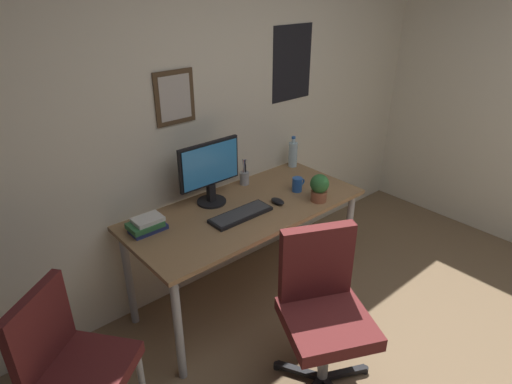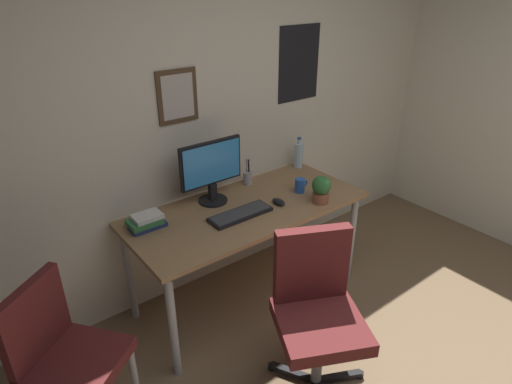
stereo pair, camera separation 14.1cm
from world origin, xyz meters
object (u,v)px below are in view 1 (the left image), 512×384
at_px(potted_plant, 319,187).
at_px(pen_cup, 244,177).
at_px(keyboard, 241,215).
at_px(monitor, 210,170).
at_px(water_bottle, 293,154).
at_px(book_stack_left, 147,225).
at_px(coffee_mug_near, 297,184).
at_px(side_chair, 70,360).
at_px(office_chair, 322,304).
at_px(computer_mouse, 278,201).

distance_m(potted_plant, pen_cup, 0.59).
height_order(keyboard, pen_cup, pen_cup).
bearing_deg(monitor, potted_plant, -38.94).
relative_size(monitor, water_bottle, 1.82).
bearing_deg(book_stack_left, coffee_mug_near, -11.06).
height_order(water_bottle, coffee_mug_near, water_bottle).
bearing_deg(pen_cup, keyboard, -132.33).
bearing_deg(coffee_mug_near, side_chair, -173.06).
bearing_deg(keyboard, water_bottle, 23.50).
height_order(potted_plant, pen_cup, pen_cup).
relative_size(coffee_mug_near, potted_plant, 0.56).
bearing_deg(side_chair, pen_cup, 19.71).
relative_size(office_chair, computer_mouse, 8.64).
distance_m(coffee_mug_near, pen_cup, 0.40).
bearing_deg(pen_cup, book_stack_left, -171.74).
distance_m(office_chair, side_chair, 1.31).
height_order(computer_mouse, pen_cup, pen_cup).
distance_m(keyboard, potted_plant, 0.58).
bearing_deg(office_chair, keyboard, 88.28).
relative_size(side_chair, pen_cup, 4.38).
height_order(coffee_mug_near, book_stack_left, coffee_mug_near).
bearing_deg(coffee_mug_near, water_bottle, 49.00).
xyz_separation_m(keyboard, coffee_mug_near, (0.54, 0.02, 0.04)).
xyz_separation_m(office_chair, potted_plant, (0.57, 0.56, 0.34)).
bearing_deg(book_stack_left, water_bottle, 5.48).
distance_m(keyboard, book_stack_left, 0.59).
bearing_deg(coffee_mug_near, pen_cup, 122.37).
height_order(monitor, potted_plant, monitor).
relative_size(office_chair, pen_cup, 4.75).
bearing_deg(book_stack_left, monitor, 5.40).
distance_m(office_chair, pen_cup, 1.19).
height_order(pen_cup, book_stack_left, pen_cup).
xyz_separation_m(keyboard, book_stack_left, (-0.54, 0.23, 0.03)).
bearing_deg(book_stack_left, side_chair, -147.62).
height_order(computer_mouse, coffee_mug_near, coffee_mug_near).
distance_m(keyboard, coffee_mug_near, 0.54).
bearing_deg(computer_mouse, monitor, 136.71).
height_order(keyboard, book_stack_left, book_stack_left).
xyz_separation_m(computer_mouse, pen_cup, (0.03, 0.39, 0.04)).
xyz_separation_m(monitor, book_stack_left, (-0.51, -0.05, -0.20)).
bearing_deg(office_chair, coffee_mug_near, 53.31).
relative_size(computer_mouse, book_stack_left, 0.50).
bearing_deg(water_bottle, coffee_mug_near, -131.00).
height_order(computer_mouse, water_bottle, water_bottle).
height_order(monitor, keyboard, monitor).
xyz_separation_m(side_chair, pen_cup, (1.54, 0.55, 0.31)).
bearing_deg(water_bottle, monitor, -174.48).
distance_m(office_chair, keyboard, 0.78).
relative_size(monitor, book_stack_left, 2.07).
xyz_separation_m(coffee_mug_near, potted_plant, (0.00, -0.20, 0.05)).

